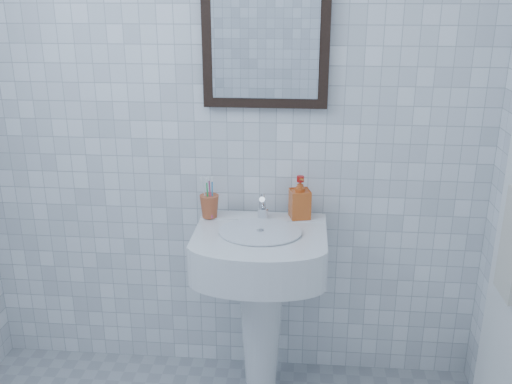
{
  "coord_description": "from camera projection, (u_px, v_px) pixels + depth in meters",
  "views": [
    {
      "loc": [
        0.32,
        -1.11,
        1.69
      ],
      "look_at": [
        0.15,
        0.86,
        0.99
      ],
      "focal_mm": 40.0,
      "sensor_mm": 36.0,
      "label": 1
    }
  ],
  "objects": [
    {
      "name": "wall_back",
      "position": [
        226.0,
        103.0,
        2.34
      ],
      "size": [
        2.2,
        0.02,
        2.5
      ],
      "primitive_type": "cube",
      "color": "white",
      "rests_on": "ground"
    },
    {
      "name": "washbasin",
      "position": [
        261.0,
        284.0,
        2.36
      ],
      "size": [
        0.52,
        0.38,
        0.8
      ],
      "color": "white",
      "rests_on": "ground"
    },
    {
      "name": "faucet",
      "position": [
        263.0,
        208.0,
        2.35
      ],
      "size": [
        0.04,
        0.1,
        0.11
      ],
      "color": "silver",
      "rests_on": "washbasin"
    },
    {
      "name": "toothbrush_cup",
      "position": [
        209.0,
        206.0,
        2.36
      ],
      "size": [
        0.1,
        0.1,
        0.1
      ],
      "primitive_type": null,
      "rotation": [
        0.0,
        0.0,
        -0.41
      ],
      "color": "#B2512D",
      "rests_on": "washbasin"
    },
    {
      "name": "soap_dispenser",
      "position": [
        300.0,
        197.0,
        2.34
      ],
      "size": [
        0.1,
        0.1,
        0.18
      ],
      "primitive_type": "imported",
      "rotation": [
        0.0,
        0.0,
        0.25
      ],
      "color": "#BC3E12",
      "rests_on": "washbasin"
    },
    {
      "name": "wall_mirror",
      "position": [
        266.0,
        28.0,
        2.21
      ],
      "size": [
        0.5,
        0.04,
        0.62
      ],
      "color": "black",
      "rests_on": "wall_back"
    }
  ]
}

